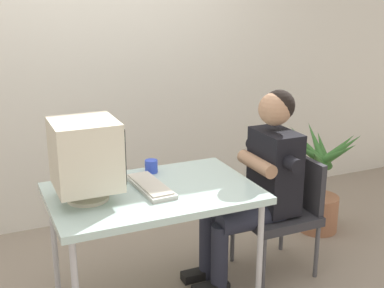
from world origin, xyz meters
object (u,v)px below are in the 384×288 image
object	(u,v)px
office_chair	(283,207)
desk_mug	(151,166)
person_seated	(260,179)
crt_monitor	(86,155)
potted_plant	(320,187)
keyboard	(150,186)
desk	(153,198)

from	to	relation	value
office_chair	desk_mug	bearing A→B (deg)	163.19
person_seated	desk_mug	bearing A→B (deg)	158.65
crt_monitor	person_seated	world-z (taller)	person_seated
office_chair	potted_plant	distance (m)	0.71
person_seated	potted_plant	xyz separation A→B (m)	(0.80, 0.37, -0.32)
crt_monitor	office_chair	xyz separation A→B (m)	(1.32, 0.02, -0.55)
keyboard	office_chair	xyz separation A→B (m)	(0.95, 0.00, -0.31)
keyboard	desk_mug	size ratio (longest dim) A/B	5.00
office_chair	desk	bearing A→B (deg)	-178.04
keyboard	desk_mug	xyz separation A→B (m)	(0.10, 0.26, 0.03)
desk_mug	person_seated	bearing A→B (deg)	-21.35
desk	keyboard	xyz separation A→B (m)	(-0.01, 0.03, 0.07)
keyboard	office_chair	distance (m)	1.00
person_seated	potted_plant	bearing A→B (deg)	24.78
potted_plant	desk_mug	distance (m)	1.52
desk	person_seated	size ratio (longest dim) A/B	0.95
keyboard	potted_plant	distance (m)	1.65
desk	person_seated	xyz separation A→B (m)	(0.75, 0.03, -0.01)
keyboard	person_seated	size ratio (longest dim) A/B	0.36
crt_monitor	keyboard	size ratio (longest dim) A/B	0.99
office_chair	person_seated	bearing A→B (deg)	180.00
keyboard	desk	bearing A→B (deg)	-77.59
potted_plant	desk_mug	xyz separation A→B (m)	(-1.46, -0.11, 0.42)
desk	person_seated	distance (m)	0.75
crt_monitor	keyboard	bearing A→B (deg)	3.04
potted_plant	crt_monitor	bearing A→B (deg)	-168.54
office_chair	person_seated	world-z (taller)	person_seated
office_chair	person_seated	distance (m)	0.30
desk	office_chair	size ratio (longest dim) A/B	1.51
potted_plant	desk_mug	world-z (taller)	potted_plant
office_chair	potted_plant	size ratio (longest dim) A/B	0.91
desk	potted_plant	size ratio (longest dim) A/B	1.37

